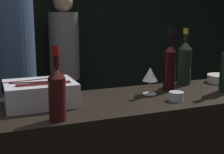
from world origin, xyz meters
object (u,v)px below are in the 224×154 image
(wine_glass, at_px, (150,75))
(red_wine_bottle_black_foil, at_px, (170,65))
(bowl_white, at_px, (221,78))
(red_wine_bottle_tall, at_px, (57,91))
(person_in_hoodie, at_px, (65,62))
(champagne_bottle, at_px, (184,62))
(candle_votive, at_px, (176,96))
(ice_bin_with_bottles, at_px, (39,92))
(person_blond_tee, at_px, (11,76))

(wine_glass, height_order, red_wine_bottle_black_foil, red_wine_bottle_black_foil)
(bowl_white, relative_size, red_wine_bottle_tall, 0.55)
(red_wine_bottle_tall, bearing_deg, person_in_hoodie, 75.80)
(champagne_bottle, bearing_deg, bowl_white, -10.25)
(bowl_white, height_order, red_wine_bottle_tall, red_wine_bottle_tall)
(champagne_bottle, height_order, red_wine_bottle_tall, champagne_bottle)
(bowl_white, xyz_separation_m, red_wine_bottle_black_foil, (-0.43, -0.06, 0.12))
(bowl_white, xyz_separation_m, red_wine_bottle_tall, (-1.16, -0.34, 0.10))
(candle_votive, bearing_deg, champagne_bottle, 50.07)
(ice_bin_with_bottles, height_order, person_in_hoodie, person_in_hoodie)
(person_blond_tee, bearing_deg, red_wine_bottle_black_foil, 142.90)
(bowl_white, xyz_separation_m, person_blond_tee, (-1.26, 0.88, -0.05))
(bowl_white, bearing_deg, champagne_bottle, 169.75)
(wine_glass, distance_m, red_wine_bottle_black_foil, 0.16)
(bowl_white, distance_m, person_blond_tee, 1.54)
(person_in_hoodie, bearing_deg, champagne_bottle, 140.65)
(person_in_hoodie, bearing_deg, wine_glass, 129.71)
(wine_glass, relative_size, red_wine_bottle_black_foil, 0.41)
(ice_bin_with_bottles, xyz_separation_m, wine_glass, (0.61, -0.02, 0.04))
(candle_votive, distance_m, red_wine_bottle_tall, 0.65)
(ice_bin_with_bottles, height_order, red_wine_bottle_tall, red_wine_bottle_tall)
(wine_glass, relative_size, red_wine_bottle_tall, 0.48)
(red_wine_bottle_black_foil, xyz_separation_m, person_blond_tee, (-0.83, 0.94, -0.18))
(champagne_bottle, bearing_deg, person_in_hoodie, 102.52)
(champagne_bottle, relative_size, person_blond_tee, 0.20)
(wine_glass, distance_m, candle_votive, 0.20)
(candle_votive, height_order, red_wine_bottle_tall, red_wine_bottle_tall)
(bowl_white, height_order, person_in_hoodie, person_in_hoodie)
(champagne_bottle, xyz_separation_m, person_blond_tee, (-1.00, 0.83, -0.17))
(red_wine_bottle_tall, bearing_deg, ice_bin_with_bottles, 97.45)
(red_wine_bottle_black_foil, bearing_deg, person_in_hoodie, 96.40)
(red_wine_bottle_black_foil, bearing_deg, candle_votive, -112.71)
(champagne_bottle, bearing_deg, candle_votive, -129.93)
(red_wine_bottle_tall, bearing_deg, red_wine_bottle_black_foil, 21.25)
(ice_bin_with_bottles, distance_m, champagne_bottle, 0.95)
(champagne_bottle, bearing_deg, red_wine_bottle_tall, -156.87)
(red_wine_bottle_black_foil, relative_size, red_wine_bottle_tall, 1.17)
(bowl_white, height_order, wine_glass, wine_glass)
(red_wine_bottle_black_foil, distance_m, person_blond_tee, 1.26)
(ice_bin_with_bottles, bearing_deg, candle_votive, -15.75)
(red_wine_bottle_black_foil, height_order, person_blond_tee, person_blond_tee)
(candle_votive, relative_size, champagne_bottle, 0.21)
(bowl_white, height_order, candle_votive, bowl_white)
(bowl_white, distance_m, red_wine_bottle_black_foil, 0.45)
(person_in_hoodie, bearing_deg, red_wine_bottle_tall, 113.93)
(red_wine_bottle_black_foil, height_order, person_in_hoodie, person_in_hoodie)
(wine_glass, height_order, champagne_bottle, champagne_bottle)
(red_wine_bottle_black_foil, distance_m, red_wine_bottle_tall, 0.78)
(bowl_white, bearing_deg, red_wine_bottle_black_foil, -172.65)
(wine_glass, bearing_deg, red_wine_bottle_black_foil, 15.11)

